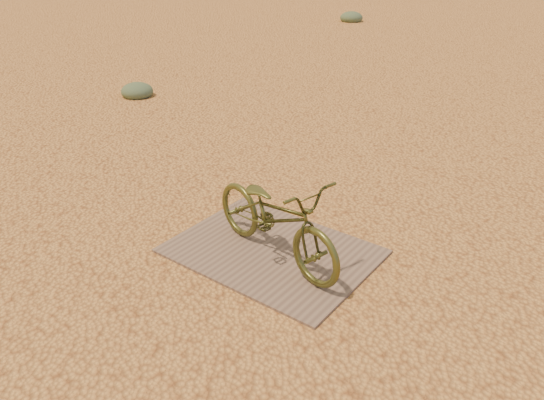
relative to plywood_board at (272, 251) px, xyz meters
The scene contains 5 objects.
ground 0.69m from the plywood_board, 59.20° to the right, with size 120.00×120.00×0.00m, color #DFA14D.
plywood_board is the anchor object (origin of this frame).
bicycle 0.41m from the plywood_board, 37.65° to the right, with size 0.50×1.44×0.76m, color #494C1E.
kale_a 5.16m from the plywood_board, 152.05° to the left, with size 0.52×0.52×0.28m, color #506043.
kale_c 12.62m from the plywood_board, 116.32° to the left, with size 0.65×0.65×0.36m, color #506043.
Camera 1 is at (1.91, -2.42, 2.44)m, focal length 35.00 mm.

